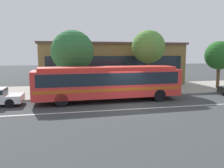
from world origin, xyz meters
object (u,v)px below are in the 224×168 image
Objects in this scene: pedestrian_walking_along_curb at (89,84)px; street_tree_mid_block at (148,47)px; transit_bus at (108,81)px; pedestrian_waiting_near_sign at (81,85)px; street_tree_near_stop at (73,52)px; street_tree_far_end at (219,56)px; bus_stop_sign at (160,76)px.

street_tree_mid_block reaches higher than pedestrian_walking_along_curb.
pedestrian_walking_along_curb is (-1.24, 2.87, -0.53)m from transit_bus.
transit_bus is 2.89m from pedestrian_waiting_near_sign.
transit_bus is at bearing -45.79° from pedestrian_waiting_near_sign.
transit_bus is 5.19m from street_tree_near_stop.
street_tree_near_stop reaches higher than transit_bus.
street_tree_near_stop reaches higher than pedestrian_walking_along_curb.
pedestrian_waiting_near_sign is at bearing -173.46° from street_tree_far_end.
street_tree_far_end is at bearing 12.73° from bus_stop_sign.
street_tree_near_stop is at bearing 179.57° from street_tree_far_end.
transit_bus is at bearing -56.30° from street_tree_near_stop.
pedestrian_walking_along_curb is 7.39m from street_tree_mid_block.
pedestrian_walking_along_curb is 0.33× the size of street_tree_far_end.
transit_bus is at bearing -138.24° from street_tree_mid_block.
transit_bus is 5.66m from bus_stop_sign.
street_tree_far_end is (7.67, -0.84, -0.88)m from street_tree_mid_block.
pedestrian_waiting_near_sign is 7.28m from bus_stop_sign.
street_tree_mid_block is (7.10, 2.53, 3.32)m from pedestrian_waiting_near_sign.
pedestrian_waiting_near_sign is 15.07m from street_tree_far_end.
street_tree_near_stop is (-7.84, 1.81, 2.25)m from bus_stop_sign.
transit_bus is 13.46m from street_tree_far_end.
transit_bus reaches higher than pedestrian_waiting_near_sign.
pedestrian_walking_along_curb is 0.27× the size of street_tree_mid_block.
street_tree_mid_block is (6.36, 1.70, 3.36)m from pedestrian_walking_along_curb.
street_tree_near_stop reaches higher than pedestrian_waiting_near_sign.
pedestrian_waiting_near_sign reaches higher than pedestrian_walking_along_curb.
pedestrian_walking_along_curb is 0.66× the size of bus_stop_sign.
street_tree_far_end is (14.03, 0.86, 2.48)m from pedestrian_walking_along_curb.
transit_bus is 7.05× the size of pedestrian_walking_along_curb.
transit_bus reaches higher than bus_stop_sign.
street_tree_far_end is (12.79, 3.73, 1.95)m from transit_bus.
transit_bus is 2.33× the size of street_tree_far_end.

